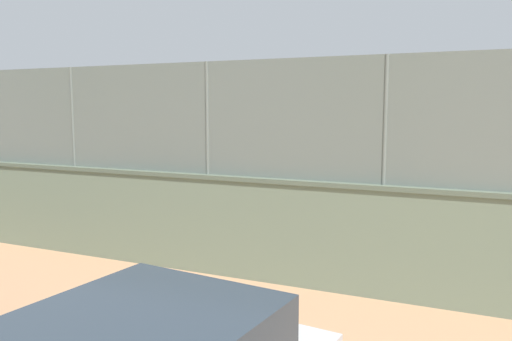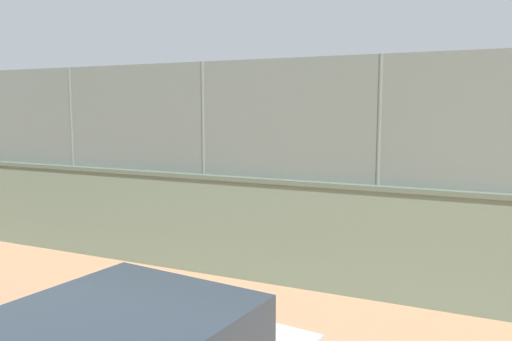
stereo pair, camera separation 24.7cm
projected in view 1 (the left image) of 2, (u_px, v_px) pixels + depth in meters
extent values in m
plane|color=tan|center=(411.00, 188.00, 19.61)|extent=(260.00, 260.00, 0.00)
cube|color=slate|center=(209.00, 225.00, 9.53)|extent=(26.00, 0.61, 1.77)
cube|color=#556151|center=(208.00, 176.00, 9.42)|extent=(26.00, 0.67, 0.08)
cube|color=slate|center=(207.00, 119.00, 9.29)|extent=(25.47, 0.35, 2.04)
cylinder|color=slate|center=(385.00, 120.00, 8.00)|extent=(0.07, 0.07, 2.04)
cylinder|color=slate|center=(207.00, 119.00, 9.29)|extent=(0.07, 0.07, 2.04)
cylinder|color=slate|center=(73.00, 117.00, 10.58)|extent=(0.07, 0.07, 2.04)
cylinder|color=#B2B2B2|center=(391.00, 180.00, 18.62)|extent=(0.19, 0.19, 0.85)
cylinder|color=#B2B2B2|center=(386.00, 180.00, 18.65)|extent=(0.19, 0.19, 0.85)
cylinder|color=#3372B2|center=(389.00, 160.00, 18.54)|extent=(0.42, 0.42, 0.63)
cylinder|color=tan|center=(398.00, 157.00, 18.53)|extent=(0.26, 0.60, 0.17)
cylinder|color=tan|center=(379.00, 156.00, 18.87)|extent=(0.26, 0.60, 0.17)
sphere|color=tan|center=(390.00, 148.00, 18.49)|extent=(0.24, 0.24, 0.24)
cylinder|color=red|center=(390.00, 145.00, 18.48)|extent=(0.31, 0.31, 0.05)
cylinder|color=black|center=(379.00, 155.00, 19.05)|extent=(0.12, 0.30, 0.04)
ellipsoid|color=#333338|center=(379.00, 155.00, 19.26)|extent=(0.11, 0.30, 0.24)
cylinder|color=navy|center=(117.00, 212.00, 13.07)|extent=(0.21, 0.21, 0.82)
cylinder|color=navy|center=(117.00, 211.00, 13.27)|extent=(0.21, 0.21, 0.82)
cylinder|color=beige|center=(116.00, 184.00, 13.08)|extent=(0.48, 0.48, 0.60)
cylinder|color=#D8AD84|center=(117.00, 181.00, 12.78)|extent=(0.51, 0.43, 0.17)
cylinder|color=#D8AD84|center=(128.00, 178.00, 13.43)|extent=(0.51, 0.43, 0.17)
sphere|color=#D8AD84|center=(115.00, 168.00, 13.03)|extent=(0.23, 0.23, 0.23)
cylinder|color=black|center=(115.00, 164.00, 13.02)|extent=(0.34, 0.34, 0.05)
cylinder|color=black|center=(135.00, 177.00, 13.47)|extent=(0.26, 0.21, 0.04)
ellipsoid|color=#333338|center=(143.00, 177.00, 13.52)|extent=(0.25, 0.21, 0.24)
sphere|color=orange|center=(387.00, 195.00, 17.31)|extent=(0.21, 0.21, 0.21)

